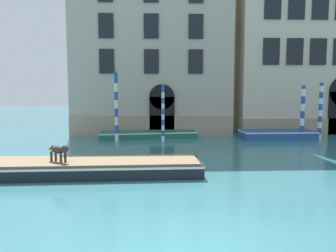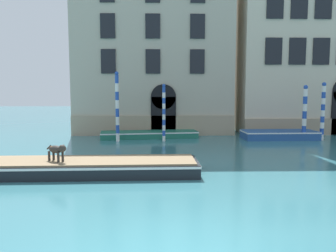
% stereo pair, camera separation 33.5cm
% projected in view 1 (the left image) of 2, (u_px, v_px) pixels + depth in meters
% --- Properties ---
extents(palazzo_left, '(11.05, 6.13, 14.73)m').
position_uv_depth(palazzo_left, '(151.00, 33.00, 24.42)').
color(palazzo_left, '#B2A893').
rests_on(palazzo_left, ground_plane).
extents(palazzo_right, '(10.07, 6.13, 18.31)m').
position_uv_depth(palazzo_right, '(300.00, 10.00, 24.73)').
color(palazzo_right, beige).
rests_on(palazzo_right, ground_plane).
extents(boat_foreground, '(8.00, 2.16, 0.54)m').
position_uv_depth(boat_foreground, '(91.00, 167.00, 11.80)').
color(boat_foreground, black).
rests_on(boat_foreground, ground_plane).
extents(dog_on_deck, '(0.83, 0.62, 0.63)m').
position_uv_depth(dog_on_deck, '(59.00, 150.00, 11.45)').
color(dog_on_deck, '#332D28').
rests_on(dog_on_deck, boat_foreground).
extents(boat_moored_near_palazzo, '(6.34, 2.33, 0.43)m').
position_uv_depth(boat_moored_near_palazzo, '(148.00, 134.00, 21.10)').
color(boat_moored_near_palazzo, '#1E6651').
rests_on(boat_moored_near_palazzo, ground_plane).
extents(boat_moored_far, '(4.62, 1.96, 0.53)m').
position_uv_depth(boat_moored_far, '(277.00, 134.00, 20.76)').
color(boat_moored_far, '#234C8C').
rests_on(boat_moored_far, ground_plane).
extents(mooring_pole_0, '(0.26, 0.26, 3.37)m').
position_uv_depth(mooring_pole_0, '(303.00, 112.00, 20.01)').
color(mooring_pole_0, white).
rests_on(mooring_pole_0, ground_plane).
extents(mooring_pole_1, '(0.19, 0.19, 3.43)m').
position_uv_depth(mooring_pole_1, '(163.00, 113.00, 19.54)').
color(mooring_pole_1, white).
rests_on(mooring_pole_1, ground_plane).
extents(mooring_pole_2, '(0.24, 0.24, 3.54)m').
position_uv_depth(mooring_pole_2, '(320.00, 111.00, 20.09)').
color(mooring_pole_2, white).
rests_on(mooring_pole_2, ground_plane).
extents(mooring_pole_3, '(0.22, 0.22, 4.16)m').
position_uv_depth(mooring_pole_3, '(116.00, 107.00, 19.35)').
color(mooring_pole_3, white).
rests_on(mooring_pole_3, ground_plane).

